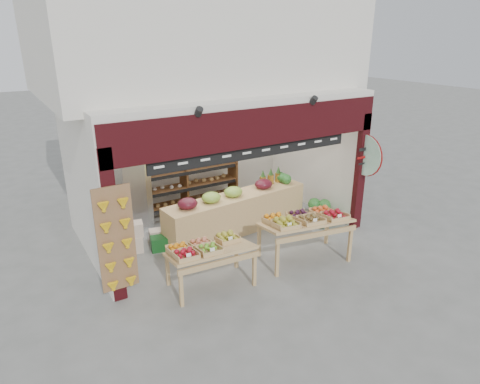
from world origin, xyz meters
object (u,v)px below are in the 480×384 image
mid_counter (236,212)px  watermelon_pile (323,214)px  refrigerator (131,193)px  back_shelving (184,172)px  display_table_left (204,249)px  cardboard_stack (145,239)px  display_table_right (305,220)px

mid_counter → watermelon_pile: size_ratio=4.38×
refrigerator → mid_counter: size_ratio=0.49×
back_shelving → mid_counter: (0.58, -1.50, -0.62)m
refrigerator → display_table_left: refrigerator is taller
display_table_left → watermelon_pile: display_table_left is taller
back_shelving → cardboard_stack: (-1.49, -1.27, -0.86)m
refrigerator → watermelon_pile: (3.95, -2.02, -0.66)m
mid_counter → display_table_left: bearing=-134.3°
cardboard_stack → mid_counter: (2.07, -0.23, 0.24)m
display_table_left → cardboard_stack: bearing=103.1°
cardboard_stack → display_table_right: bearing=-38.3°
cardboard_stack → display_table_left: 2.02m
cardboard_stack → watermelon_pile: 4.16m
back_shelving → refrigerator: bearing=-173.8°
refrigerator → display_table_right: refrigerator is taller
refrigerator → mid_counter: refrigerator is taller
mid_counter → display_table_right: mid_counter is taller
back_shelving → refrigerator: size_ratio=1.61×
cardboard_stack → back_shelving: bearing=40.4°
refrigerator → display_table_right: (2.45, -3.14, -0.02)m
watermelon_pile → display_table_right: bearing=-143.3°
refrigerator → back_shelving: bearing=-11.6°
cardboard_stack → watermelon_pile: (4.06, -0.91, -0.03)m
refrigerator → display_table_left: size_ratio=1.12×
refrigerator → display_table_right: bearing=-70.0°
back_shelving → watermelon_pile: bearing=-40.1°
display_table_right → watermelon_pile: display_table_right is taller
cardboard_stack → watermelon_pile: cardboard_stack is taller
cardboard_stack → mid_counter: mid_counter is taller
mid_counter → display_table_left: 2.35m
mid_counter → display_table_right: bearing=-74.7°
refrigerator → cardboard_stack: size_ratio=1.67×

